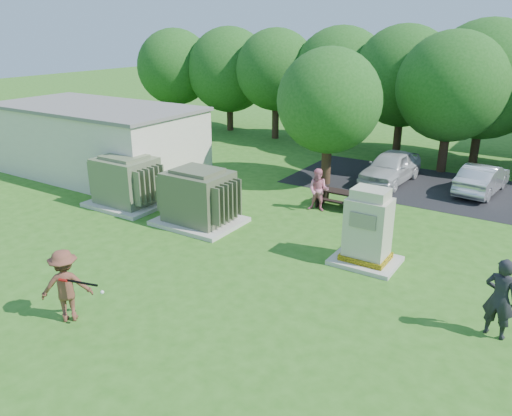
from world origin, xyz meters
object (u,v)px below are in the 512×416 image
Objects in this scene: transformer_left at (126,182)px; person_by_generator at (500,298)px; picnic_table at (338,197)px; person_at_picnic at (318,190)px; transformer_right at (199,198)px; generator_cabinet at (368,231)px; batter at (66,286)px; car_white at (391,167)px; car_silver_a at (482,179)px.

person_by_generator is (14.00, -1.84, 0.02)m from transformer_left.
person_at_picnic is at bearing -119.18° from picnic_table.
transformer_right is 1.25× the size of generator_cabinet.
generator_cabinet is at bearing -56.45° from picnic_table.
transformer_left reaches higher than batter.
car_white is (1.13, 5.27, -0.12)m from person_at_picnic.
transformer_right is 1.91× the size of picnic_table.
person_at_picnic is at bearing 49.09° from transformer_right.
car_white is 1.09× the size of car_silver_a.
transformer_left is at bearing -97.82° from batter.
person_by_generator reaches higher than batter.
transformer_left is 1.61× the size of batter.
generator_cabinet reaches higher than person_by_generator.
batter is (-2.23, -11.17, 0.51)m from picnic_table.
person_at_picnic is at bearing -144.11° from batter.
car_silver_a is (3.86, 0.59, -0.08)m from car_white.
transformer_left is 7.67m from person_at_picnic.
person_by_generator reaches higher than picnic_table.
batter is 15.87m from car_white.
car_silver_a is (-2.22, 11.27, -0.35)m from person_by_generator.
transformer_left is 1.25× the size of generator_cabinet.
car_white is (4.22, 8.84, -0.25)m from transformer_right.
transformer_left is 1.91× the size of picnic_table.
person_at_picnic is at bearing 55.82° from car_silver_a.
picnic_table is 9.21m from person_by_generator.
batter is at bearing -78.89° from transformer_right.
generator_cabinet is at bearing -72.32° from car_white.
car_white reaches higher than car_silver_a.
car_white is at bearing 81.49° from picnic_table.
transformer_left reaches higher than car_silver_a.
generator_cabinet is 1.41× the size of person_at_picnic.
car_silver_a is at bearing -68.97° from person_by_generator.
batter is at bearing 73.60° from car_silver_a.
generator_cabinet is at bearing -170.33° from batter.
car_white is (7.92, 8.84, -0.25)m from transformer_left.
transformer_left is 15.09m from car_silver_a.
car_silver_a reaches higher than picnic_table.
transformer_right reaches higher than picnic_table.
transformer_left is at bearing -178.95° from generator_cabinet.
person_by_generator is (10.30, -1.84, 0.02)m from transformer_right.
person_by_generator is 1.17× the size of person_at_picnic.
generator_cabinet is at bearing -56.96° from person_at_picnic.
transformer_left is 1.77× the size of person_at_picnic.
transformer_right is at bearing 0.00° from transformer_left.
transformer_left is at bearing -148.75° from picnic_table.
generator_cabinet is at bearing -17.25° from person_by_generator.
picnic_table is at bearing 54.23° from car_silver_a.
generator_cabinet is 5.10m from picnic_table.
person_at_picnic is at bearing -98.31° from car_white.
car_white is (-6.08, 10.67, -0.27)m from person_by_generator.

